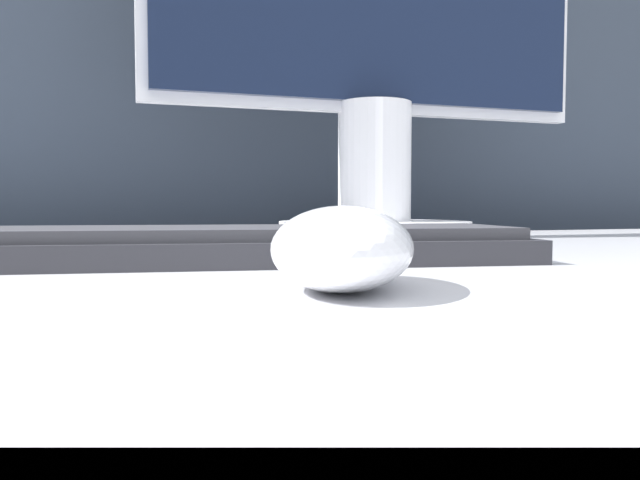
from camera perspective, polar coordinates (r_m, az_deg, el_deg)
The scene contains 3 objects.
partition_panel at distance 0.94m, azimuth -16.63°, elevation 3.28°, with size 5.00×0.03×1.49m.
computer_mouse_near at distance 0.28m, azimuth 2.07°, elevation -0.74°, with size 0.10×0.12×0.04m.
keyboard at distance 0.43m, azimuth -7.00°, elevation -0.45°, with size 0.40×0.18×0.02m.
Camera 1 is at (-0.03, -0.36, 0.74)m, focal length 35.00 mm.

